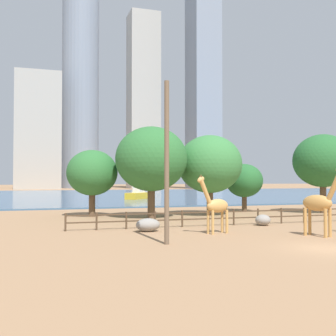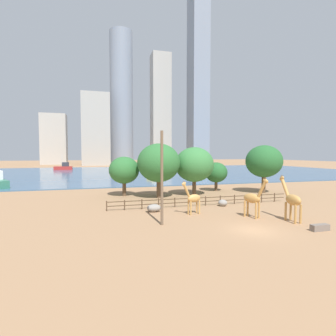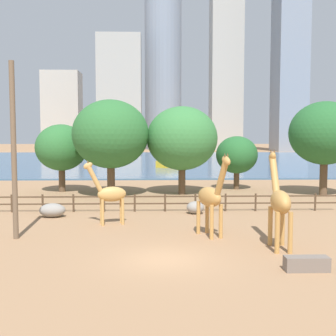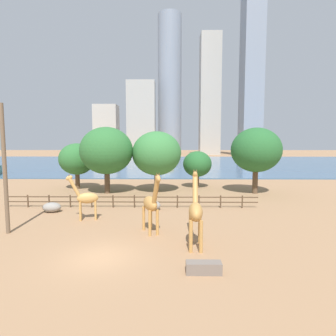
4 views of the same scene
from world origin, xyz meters
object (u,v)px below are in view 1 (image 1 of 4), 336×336
at_px(giraffe_companion, 216,206).
at_px(boulder_near_fence, 263,220).
at_px(tree_right_tall, 92,173).
at_px(utility_pole, 167,162).
at_px(tree_center_broad, 151,159).
at_px(tree_left_small, 244,181).
at_px(tree_left_large, 210,164).
at_px(tree_right_small, 323,161).
at_px(boat_tug, 137,194).
at_px(giraffe_tall, 320,203).
at_px(boulder_by_pole, 148,225).

relative_size(giraffe_companion, boulder_near_fence, 3.29).
bearing_deg(tree_right_tall, utility_pole, -84.72).
relative_size(boulder_near_fence, tree_center_broad, 0.14).
bearing_deg(tree_left_small, giraffe_companion, -123.26).
xyz_separation_m(boulder_near_fence, tree_left_large, (-0.33, 10.01, 4.84)).
distance_m(utility_pole, tree_left_small, 26.12).
height_order(tree_right_small, boat_tug, tree_right_small).
bearing_deg(tree_left_small, giraffe_tall, -104.64).
bearing_deg(boulder_by_pole, boulder_near_fence, 5.66).
distance_m(tree_right_small, boat_tug, 36.60).
bearing_deg(giraffe_companion, tree_center_broad, -100.11).
height_order(giraffe_tall, tree_center_broad, tree_center_broad).
xyz_separation_m(tree_left_large, tree_right_tall, (-11.78, 2.29, -0.92)).
distance_m(boulder_near_fence, boat_tug, 42.97).
bearing_deg(giraffe_companion, boat_tug, -112.47).
relative_size(tree_left_large, tree_center_broad, 0.94).
bearing_deg(giraffe_tall, boulder_near_fence, 158.08).
height_order(tree_left_small, tree_right_small, tree_right_small).
bearing_deg(tree_center_broad, boulder_near_fence, -52.30).
height_order(tree_center_broad, tree_left_small, tree_center_broad).
bearing_deg(giraffe_companion, giraffe_tall, 134.68).
relative_size(giraffe_companion, boulder_by_pole, 2.32).
xyz_separation_m(boulder_near_fence, tree_right_small, (12.84, 9.08, 5.32)).
relative_size(giraffe_tall, boulder_by_pole, 2.66).
xyz_separation_m(tree_center_broad, tree_left_small, (12.47, 4.77, -2.12)).
distance_m(utility_pole, boat_tug, 51.13).
bearing_deg(tree_center_broad, giraffe_companion, -84.44).
xyz_separation_m(giraffe_companion, tree_right_small, (18.53, 12.56, 3.84)).
bearing_deg(boulder_near_fence, tree_left_large, 91.88).
bearing_deg(tree_center_broad, boulder_by_pole, -106.60).
relative_size(tree_left_small, tree_right_small, 0.63).
bearing_deg(boat_tug, boulder_near_fence, 39.74).
bearing_deg(giraffe_tall, boulder_by_pole, -143.97).
xyz_separation_m(tree_right_tall, boat_tug, (11.96, 30.67, -3.31)).
distance_m(giraffe_companion, boulder_by_pole, 5.07).
distance_m(utility_pole, tree_left_large, 19.74).
bearing_deg(tree_center_broad, tree_right_tall, 147.06).
bearing_deg(boat_tug, utility_pole, 28.03).
relative_size(tree_left_large, tree_right_tall, 1.24).
bearing_deg(tree_left_large, giraffe_companion, -111.66).
distance_m(giraffe_tall, giraffe_companion, 6.80).
relative_size(utility_pole, boulder_by_pole, 5.38).
height_order(boulder_near_fence, tree_right_tall, tree_right_tall).
xyz_separation_m(giraffe_companion, tree_left_small, (11.26, 17.18, 1.64)).
bearing_deg(tree_right_small, tree_left_large, 175.94).
height_order(utility_pole, tree_left_small, utility_pole).
distance_m(giraffe_companion, tree_left_small, 20.61).
distance_m(giraffe_companion, tree_left_large, 14.91).
bearing_deg(boat_tug, boulder_by_pole, 27.10).
distance_m(tree_left_large, tree_left_small, 7.17).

